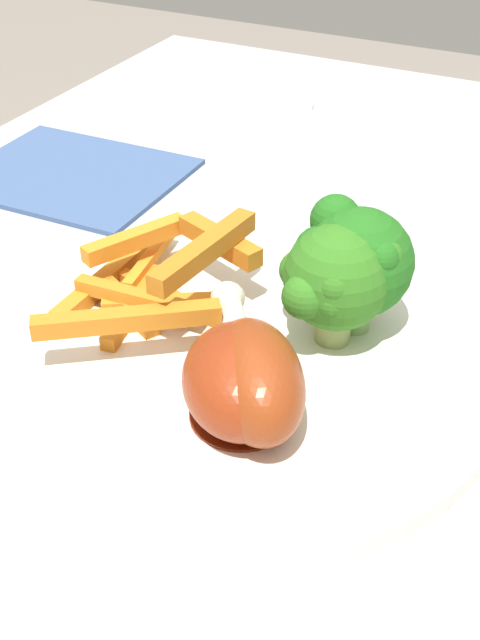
{
  "coord_description": "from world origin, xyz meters",
  "views": [
    {
      "loc": [
        -0.3,
        -0.18,
        1.02
      ],
      "look_at": [
        0.04,
        -0.01,
        0.76
      ],
      "focal_mm": 46.93,
      "sensor_mm": 36.0,
      "label": 1
    }
  ],
  "objects_px": {
    "broccoli_floret_front": "(335,280)",
    "carrot_fries_pile": "(155,280)",
    "broccoli_floret_middle": "(353,260)",
    "fork": "(217,98)",
    "chicken_drumstick_near": "(253,376)",
    "dining_table": "(194,534)",
    "chicken_drumstick_far": "(241,376)",
    "dinner_plate": "(240,357)"
  },
  "relations": [
    {
      "from": "dinner_plate",
      "to": "chicken_drumstick_near",
      "type": "height_order",
      "value": "chicken_drumstick_near"
    },
    {
      "from": "broccoli_floret_middle",
      "to": "broccoli_floret_front",
      "type": "bearing_deg",
      "value": 169.73
    },
    {
      "from": "carrot_fries_pile",
      "to": "chicken_drumstick_far",
      "type": "height_order",
      "value": "carrot_fries_pile"
    },
    {
      "from": "dining_table",
      "to": "dinner_plate",
      "type": "relative_size",
      "value": 3.9
    },
    {
      "from": "dining_table",
      "to": "broccoli_floret_middle",
      "type": "xyz_separation_m",
      "value": [
        0.08,
        -0.06,
        0.17
      ]
    },
    {
      "from": "dinner_plate",
      "to": "chicken_drumstick_near",
      "type": "xyz_separation_m",
      "value": [
        -0.05,
        -0.03,
        0.03
      ]
    },
    {
      "from": "dining_table",
      "to": "chicken_drumstick_far",
      "type": "bearing_deg",
      "value": -106.8
    },
    {
      "from": "chicken_drumstick_near",
      "to": "chicken_drumstick_far",
      "type": "bearing_deg",
      "value": 104.2
    },
    {
      "from": "broccoli_floret_middle",
      "to": "carrot_fries_pile",
      "type": "height_order",
      "value": "broccoli_floret_middle"
    },
    {
      "from": "fork",
      "to": "chicken_drumstick_far",
      "type": "bearing_deg",
      "value": 104.89
    },
    {
      "from": "dining_table",
      "to": "chicken_drumstick_near",
      "type": "distance_m",
      "value": 0.16
    },
    {
      "from": "carrot_fries_pile",
      "to": "chicken_drumstick_far",
      "type": "bearing_deg",
      "value": -125.82
    },
    {
      "from": "dinner_plate",
      "to": "broccoli_floret_front",
      "type": "relative_size",
      "value": 4.1
    },
    {
      "from": "chicken_drumstick_far",
      "to": "fork",
      "type": "bearing_deg",
      "value": 29.23
    },
    {
      "from": "dining_table",
      "to": "carrot_fries_pile",
      "type": "xyz_separation_m",
      "value": [
        0.05,
        0.05,
        0.15
      ]
    },
    {
      "from": "carrot_fries_pile",
      "to": "chicken_drumstick_near",
      "type": "height_order",
      "value": "same"
    },
    {
      "from": "broccoli_floret_front",
      "to": "carrot_fries_pile",
      "type": "distance_m",
      "value": 0.11
    },
    {
      "from": "dining_table",
      "to": "fork",
      "type": "xyz_separation_m",
      "value": [
        0.4,
        0.19,
        0.12
      ]
    },
    {
      "from": "chicken_drumstick_near",
      "to": "broccoli_floret_front",
      "type": "bearing_deg",
      "value": -9.43
    },
    {
      "from": "carrot_fries_pile",
      "to": "broccoli_floret_middle",
      "type": "bearing_deg",
      "value": -73.57
    },
    {
      "from": "chicken_drumstick_near",
      "to": "fork",
      "type": "xyz_separation_m",
      "value": [
        0.41,
        0.24,
        -0.03
      ]
    },
    {
      "from": "broccoli_floret_middle",
      "to": "chicken_drumstick_near",
      "type": "relative_size",
      "value": 0.63
    },
    {
      "from": "dinner_plate",
      "to": "broccoli_floret_front",
      "type": "xyz_separation_m",
      "value": [
        0.03,
        -0.04,
        0.05
      ]
    },
    {
      "from": "dining_table",
      "to": "dinner_plate",
      "type": "distance_m",
      "value": 0.13
    },
    {
      "from": "dinner_plate",
      "to": "chicken_drumstick_far",
      "type": "distance_m",
      "value": 0.06
    },
    {
      "from": "broccoli_floret_middle",
      "to": "fork",
      "type": "bearing_deg",
      "value": 38.67
    },
    {
      "from": "broccoli_floret_front",
      "to": "chicken_drumstick_far",
      "type": "xyz_separation_m",
      "value": [
        -0.08,
        0.02,
        -0.02
      ]
    },
    {
      "from": "carrot_fries_pile",
      "to": "chicken_drumstick_near",
      "type": "bearing_deg",
      "value": -123.32
    },
    {
      "from": "broccoli_floret_middle",
      "to": "chicken_drumstick_near",
      "type": "xyz_separation_m",
      "value": [
        -0.09,
        0.02,
        -0.02
      ]
    },
    {
      "from": "carrot_fries_pile",
      "to": "fork",
      "type": "xyz_separation_m",
      "value": [
        0.35,
        0.14,
        -0.03
      ]
    },
    {
      "from": "dining_table",
      "to": "chicken_drumstick_near",
      "type": "relative_size",
      "value": 9.62
    },
    {
      "from": "broccoli_floret_middle",
      "to": "chicken_drumstick_far",
      "type": "bearing_deg",
      "value": 166.99
    },
    {
      "from": "dinner_plate",
      "to": "fork",
      "type": "relative_size",
      "value": 1.54
    },
    {
      "from": "dinner_plate",
      "to": "broccoli_floret_middle",
      "type": "distance_m",
      "value": 0.08
    },
    {
      "from": "dinner_plate",
      "to": "chicken_drumstick_near",
      "type": "relative_size",
      "value": 2.47
    },
    {
      "from": "dining_table",
      "to": "dinner_plate",
      "type": "height_order",
      "value": "dinner_plate"
    },
    {
      "from": "carrot_fries_pile",
      "to": "dining_table",
      "type": "bearing_deg",
      "value": -136.3
    },
    {
      "from": "broccoli_floret_middle",
      "to": "carrot_fries_pile",
      "type": "relative_size",
      "value": 0.49
    },
    {
      "from": "fork",
      "to": "broccoli_floret_front",
      "type": "bearing_deg",
      "value": 112.36
    },
    {
      "from": "broccoli_floret_middle",
      "to": "carrot_fries_pile",
      "type": "distance_m",
      "value": 0.12
    },
    {
      "from": "carrot_fries_pile",
      "to": "chicken_drumstick_far",
      "type": "xyz_separation_m",
      "value": [
        -0.06,
        -0.09,
        0.0
      ]
    },
    {
      "from": "broccoli_floret_front",
      "to": "chicken_drumstick_near",
      "type": "bearing_deg",
      "value": 170.57
    }
  ]
}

